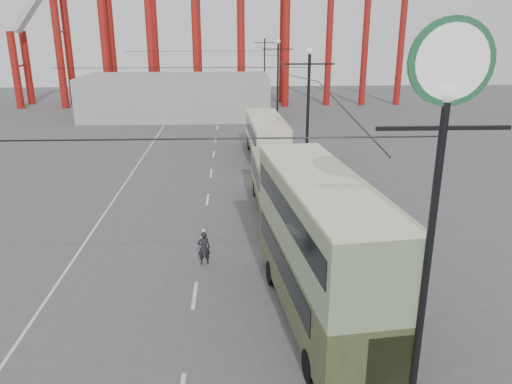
{
  "coord_description": "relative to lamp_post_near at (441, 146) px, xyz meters",
  "views": [
    {
      "loc": [
        0.67,
        -14.3,
        10.55
      ],
      "look_at": [
        1.75,
        8.39,
        3.0
      ],
      "focal_mm": 35.0,
      "sensor_mm": 36.0,
      "label": 1
    }
  ],
  "objects": [
    {
      "name": "single_decker_green",
      "position": [
        -2.35,
        16.69,
        -6.26
      ],
      "size": [
        2.7,
        10.11,
        2.84
      ],
      "rotation": [
        0.0,
        0.0,
        0.04
      ],
      "color": "gray",
      "rests_on": "ground"
    },
    {
      "name": "double_decker_bus",
      "position": [
        -1.85,
        5.07,
        -4.72
      ],
      "size": [
        3.82,
        10.67,
        5.6
      ],
      "rotation": [
        0.0,
        0.0,
        0.12
      ],
      "color": "#353B20",
      "rests_on": "ground"
    },
    {
      "name": "lamp_post_distant",
      "position": [
        0.0,
        65.0,
        -3.18
      ],
      "size": [
        3.2,
        0.44,
        9.32
      ],
      "color": "black",
      "rests_on": "ground"
    },
    {
      "name": "single_decker_cream",
      "position": [
        -2.08,
        29.69,
        -5.99
      ],
      "size": [
        3.22,
        10.81,
        3.32
      ],
      "rotation": [
        0.0,
        0.0,
        0.05
      ],
      "color": "beige",
      "rests_on": "ground"
    },
    {
      "name": "lamp_post_near",
      "position": [
        0.0,
        0.0,
        0.0
      ],
      "size": [
        3.2,
        0.44,
        10.8
      ],
      "color": "black",
      "rests_on": "ground"
    },
    {
      "name": "fairground_shed",
      "position": [
        -11.6,
        50.0,
        -5.36
      ],
      "size": [
        22.0,
        10.0,
        5.0
      ],
      "primitive_type": "cube",
      "color": "#A3A39D",
      "rests_on": "ground"
    },
    {
      "name": "lamp_post_mid",
      "position": [
        0.0,
        21.0,
        -3.18
      ],
      "size": [
        3.2,
        0.44,
        9.32
      ],
      "color": "black",
      "rests_on": "ground"
    },
    {
      "name": "pedestrian",
      "position": [
        -6.34,
        9.86,
        -7.05
      ],
      "size": [
        0.65,
        0.48,
        1.63
      ],
      "primitive_type": "imported",
      "rotation": [
        0.0,
        0.0,
        3.3
      ],
      "color": "black",
      "rests_on": "ground"
    },
    {
      "name": "ground",
      "position": [
        -5.6,
        3.0,
        -7.86
      ],
      "size": [
        160.0,
        160.0,
        0.0
      ],
      "primitive_type": "plane",
      "color": "#4D4D50",
      "rests_on": "ground"
    },
    {
      "name": "road_markings",
      "position": [
        -6.46,
        22.7,
        -7.86
      ],
      "size": [
        12.52,
        120.0,
        0.01
      ],
      "color": "silver",
      "rests_on": "ground"
    },
    {
      "name": "lamp_post_far",
      "position": [
        0.0,
        43.0,
        -3.18
      ],
      "size": [
        3.2,
        0.44,
        9.32
      ],
      "color": "black",
      "rests_on": "ground"
    }
  ]
}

